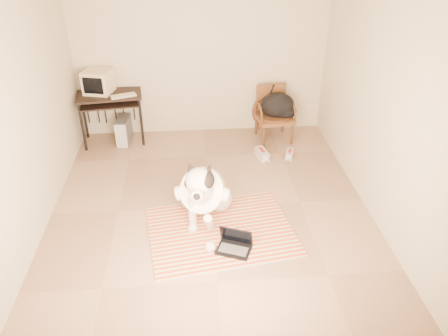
{
  "coord_description": "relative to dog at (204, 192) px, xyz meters",
  "views": [
    {
      "loc": [
        -0.19,
        -4.56,
        3.34
      ],
      "look_at": [
        0.15,
        -0.29,
        0.75
      ],
      "focal_mm": 35.0,
      "sensor_mm": 36.0,
      "label": 1
    }
  ],
  "objects": [
    {
      "name": "crt_monitor",
      "position": [
        -1.52,
        2.26,
        0.61
      ],
      "size": [
        0.48,
        0.47,
        0.36
      ],
      "color": "beige",
      "rests_on": "computer_desk"
    },
    {
      "name": "wall_back",
      "position": [
        0.08,
        2.49,
        0.96
      ],
      "size": [
        4.5,
        0.0,
        4.5
      ],
      "primitive_type": "plane",
      "rotation": [
        1.57,
        0.0,
        0.0
      ],
      "color": "beige",
      "rests_on": "floor"
    },
    {
      "name": "pc_tower",
      "position": [
        -1.21,
        2.14,
        -0.18
      ],
      "size": [
        0.22,
        0.46,
        0.42
      ],
      "color": "#474749",
      "rests_on": "floor"
    },
    {
      "name": "rattan_chair",
      "position": [
        1.22,
        2.1,
        0.04
      ],
      "size": [
        0.62,
        0.61,
        0.86
      ],
      "color": "brown",
      "rests_on": "floor"
    },
    {
      "name": "sneaker_right",
      "position": [
        1.38,
        1.44,
        -0.35
      ],
      "size": [
        0.19,
        0.28,
        0.09
      ],
      "color": "white",
      "rests_on": "floor"
    },
    {
      "name": "backpack",
      "position": [
        1.29,
        2.06,
        0.18
      ],
      "size": [
        0.57,
        0.45,
        0.4
      ],
      "color": "black",
      "rests_on": "rattan_chair"
    },
    {
      "name": "wall_front",
      "position": [
        0.08,
        -2.01,
        0.96
      ],
      "size": [
        4.5,
        0.0,
        4.5
      ],
      "primitive_type": "plane",
      "rotation": [
        -1.57,
        0.0,
        0.0
      ],
      "color": "beige",
      "rests_on": "floor"
    },
    {
      "name": "desk_keyboard",
      "position": [
        -1.14,
        2.06,
        0.44
      ],
      "size": [
        0.4,
        0.26,
        0.03
      ],
      "primitive_type": "cube",
      "rotation": [
        0.0,
        0.0,
        0.33
      ],
      "color": "beige",
      "rests_on": "computer_desk"
    },
    {
      "name": "floor",
      "position": [
        0.08,
        0.24,
        -0.39
      ],
      "size": [
        4.5,
        4.5,
        0.0
      ],
      "primitive_type": "plane",
      "color": "#94755A",
      "rests_on": "ground"
    },
    {
      "name": "laptop",
      "position": [
        0.31,
        -0.6,
        -0.31
      ],
      "size": [
        0.45,
        0.39,
        0.26
      ],
      "color": "black",
      "rests_on": "rug"
    },
    {
      "name": "rug",
      "position": [
        0.18,
        -0.28,
        -0.38
      ],
      "size": [
        1.85,
        1.52,
        0.02
      ],
      "color": "#E9380B",
      "rests_on": "floor"
    },
    {
      "name": "dog",
      "position": [
        0.0,
        0.0,
        0.0
      ],
      "size": [
        0.66,
        1.39,
        1.0
      ],
      "color": "silver",
      "rests_on": "rug"
    },
    {
      "name": "wall_left",
      "position": [
        -1.92,
        0.24,
        0.96
      ],
      "size": [
        0.0,
        4.5,
        4.5
      ],
      "primitive_type": "plane",
      "rotation": [
        1.57,
        0.0,
        1.57
      ],
      "color": "beige",
      "rests_on": "floor"
    },
    {
      "name": "wall_right",
      "position": [
        2.08,
        0.24,
        0.96
      ],
      "size": [
        0.0,
        4.5,
        4.5
      ],
      "primitive_type": "plane",
      "rotation": [
        1.57,
        0.0,
        -1.57
      ],
      "color": "beige",
      "rests_on": "floor"
    },
    {
      "name": "sneaker_left",
      "position": [
        0.95,
        1.46,
        -0.34
      ],
      "size": [
        0.2,
        0.36,
        0.12
      ],
      "color": "white",
      "rests_on": "floor"
    },
    {
      "name": "computer_desk",
      "position": [
        -1.37,
        2.17,
        0.31
      ],
      "size": [
        1.05,
        0.66,
        0.82
      ],
      "color": "black",
      "rests_on": "floor"
    }
  ]
}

